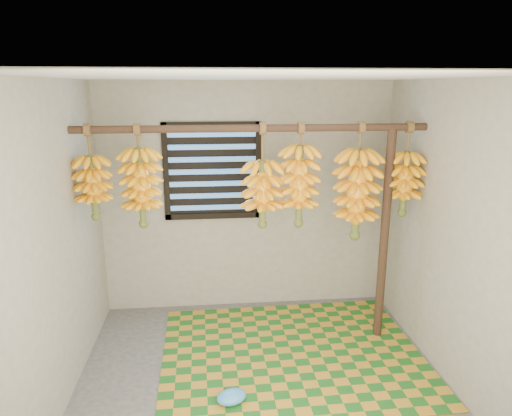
{
  "coord_description": "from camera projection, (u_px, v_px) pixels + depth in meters",
  "views": [
    {
      "loc": [
        -0.38,
        -3.13,
        2.34
      ],
      "look_at": [
        0.0,
        0.55,
        1.35
      ],
      "focal_mm": 32.0,
      "sensor_mm": 36.0,
      "label": 1
    }
  ],
  "objects": [
    {
      "name": "floor",
      "position": [
        263.0,
        389.0,
        3.65
      ],
      "size": [
        3.0,
        3.0,
        0.01
      ],
      "primitive_type": "cube",
      "color": "#434343",
      "rests_on": "ground"
    },
    {
      "name": "ceiling",
      "position": [
        264.0,
        76.0,
        3.03
      ],
      "size": [
        3.0,
        3.0,
        0.01
      ],
      "primitive_type": "cube",
      "color": "silver",
      "rests_on": "wall_back"
    },
    {
      "name": "wall_back",
      "position": [
        247.0,
        199.0,
        4.79
      ],
      "size": [
        3.0,
        0.01,
        2.4
      ],
      "primitive_type": "cube",
      "color": "gray",
      "rests_on": "floor"
    },
    {
      "name": "wall_left",
      "position": [
        51.0,
        254.0,
        3.19
      ],
      "size": [
        0.01,
        3.0,
        2.4
      ],
      "primitive_type": "cube",
      "color": "gray",
      "rests_on": "floor"
    },
    {
      "name": "wall_right",
      "position": [
        459.0,
        240.0,
        3.49
      ],
      "size": [
        0.01,
        3.0,
        2.4
      ],
      "primitive_type": "cube",
      "color": "gray",
      "rests_on": "floor"
    },
    {
      "name": "window",
      "position": [
        213.0,
        171.0,
        4.65
      ],
      "size": [
        1.0,
        0.04,
        1.0
      ],
      "color": "black",
      "rests_on": "wall_back"
    },
    {
      "name": "hanging_pole",
      "position": [
        254.0,
        128.0,
        3.81
      ],
      "size": [
        3.0,
        0.06,
        0.06
      ],
      "primitive_type": "cylinder",
      "rotation": [
        0.0,
        1.57,
        0.0
      ],
      "color": "#402B1E",
      "rests_on": "wall_left"
    },
    {
      "name": "support_post",
      "position": [
        384.0,
        237.0,
        4.18
      ],
      "size": [
        0.08,
        0.08,
        2.0
      ],
      "primitive_type": "cylinder",
      "color": "#402B1E",
      "rests_on": "floor"
    },
    {
      "name": "woven_mat",
      "position": [
        292.0,
        353.0,
        4.12
      ],
      "size": [
        2.34,
        1.89,
        0.01
      ],
      "primitive_type": "cube",
      "rotation": [
        0.0,
        0.0,
        0.02
      ],
      "color": "#19581B",
      "rests_on": "floor"
    },
    {
      "name": "plastic_bag",
      "position": [
        231.0,
        397.0,
        3.46
      ],
      "size": [
        0.28,
        0.24,
        0.1
      ],
      "primitive_type": "ellipsoid",
      "rotation": [
        0.0,
        0.0,
        0.32
      ],
      "color": "#3A8ADA",
      "rests_on": "woven_mat"
    },
    {
      "name": "banana_bunch_a",
      "position": [
        93.0,
        187.0,
        3.8
      ],
      "size": [
        0.3,
        0.3,
        0.8
      ],
      "color": "brown",
      "rests_on": "hanging_pole"
    },
    {
      "name": "banana_bunch_b",
      "position": [
        141.0,
        188.0,
        3.84
      ],
      "size": [
        0.33,
        0.33,
        0.87
      ],
      "color": "brown",
      "rests_on": "hanging_pole"
    },
    {
      "name": "banana_bunch_c",
      "position": [
        262.0,
        194.0,
        3.96
      ],
      "size": [
        0.35,
        0.35,
        0.91
      ],
      "color": "brown",
      "rests_on": "hanging_pole"
    },
    {
      "name": "banana_bunch_d",
      "position": [
        299.0,
        186.0,
        3.97
      ],
      "size": [
        0.32,
        0.32,
        0.91
      ],
      "color": "brown",
      "rests_on": "hanging_pole"
    },
    {
      "name": "banana_bunch_e",
      "position": [
        357.0,
        195.0,
        4.05
      ],
      "size": [
        0.38,
        0.38,
        1.04
      ],
      "color": "brown",
      "rests_on": "hanging_pole"
    },
    {
      "name": "banana_bunch_f",
      "position": [
        405.0,
        183.0,
        4.07
      ],
      "size": [
        0.31,
        0.31,
        0.84
      ],
      "color": "brown",
      "rests_on": "hanging_pole"
    }
  ]
}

